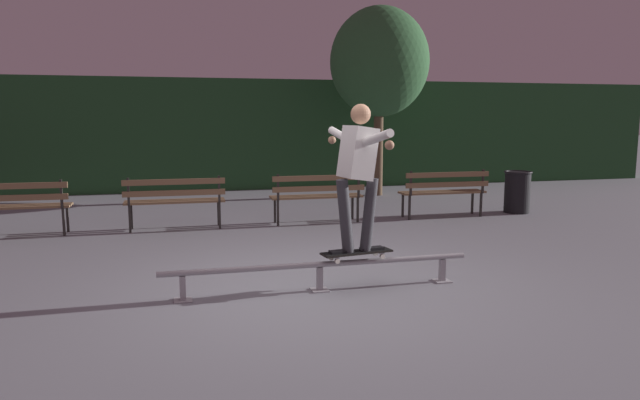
# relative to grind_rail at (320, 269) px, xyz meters

# --- Properties ---
(ground_plane) EXTENTS (90.00, 90.00, 0.00)m
(ground_plane) POSITION_rel_grind_rail_xyz_m (0.00, 0.11, -0.23)
(ground_plane) COLOR slate
(hedge_backdrop) EXTENTS (24.00, 1.20, 2.77)m
(hedge_backdrop) POSITION_rel_grind_rail_xyz_m (0.00, 9.29, 1.15)
(hedge_backdrop) COLOR #234C28
(hedge_backdrop) RESTS_ON ground
(grind_rail) EXTENTS (3.32, 0.18, 0.31)m
(grind_rail) POSITION_rel_grind_rail_xyz_m (0.00, 0.00, 0.00)
(grind_rail) COLOR #9E9EA3
(grind_rail) RESTS_ON ground
(skateboard) EXTENTS (0.80, 0.32, 0.09)m
(skateboard) POSITION_rel_grind_rail_xyz_m (0.41, -0.00, 0.15)
(skateboard) COLOR black
(skateboard) RESTS_ON grind_rail
(skateboarder) EXTENTS (0.63, 1.39, 1.56)m
(skateboarder) POSITION_rel_grind_rail_xyz_m (0.41, 0.00, 1.09)
(skateboarder) COLOR black
(skateboarder) RESTS_ON skateboard
(park_bench_leftmost) EXTENTS (1.60, 0.43, 0.88)m
(park_bench_leftmost) POSITION_rel_grind_rail_xyz_m (-3.85, 3.80, 0.30)
(park_bench_leftmost) COLOR #282623
(park_bench_leftmost) RESTS_ON ground
(park_bench_left_center) EXTENTS (1.60, 0.43, 0.88)m
(park_bench_left_center) POSITION_rel_grind_rail_xyz_m (-1.47, 3.80, 0.30)
(park_bench_left_center) COLOR #282623
(park_bench_left_center) RESTS_ON ground
(park_bench_right_center) EXTENTS (1.60, 0.43, 0.88)m
(park_bench_right_center) POSITION_rel_grind_rail_xyz_m (0.91, 3.80, 0.30)
(park_bench_right_center) COLOR #282623
(park_bench_right_center) RESTS_ON ground
(park_bench_rightmost) EXTENTS (1.60, 0.43, 0.88)m
(park_bench_rightmost) POSITION_rel_grind_rail_xyz_m (3.29, 3.80, 0.30)
(park_bench_rightmost) COLOR #282623
(park_bench_rightmost) RESTS_ON ground
(tree_far_right) EXTENTS (2.27, 2.27, 4.32)m
(tree_far_right) POSITION_rel_grind_rail_xyz_m (3.16, 7.00, 2.82)
(tree_far_right) COLOR brown
(tree_far_right) RESTS_ON ground
(trash_can) EXTENTS (0.52, 0.52, 0.80)m
(trash_can) POSITION_rel_grind_rail_xyz_m (4.91, 3.97, 0.18)
(trash_can) COLOR black
(trash_can) RESTS_ON ground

